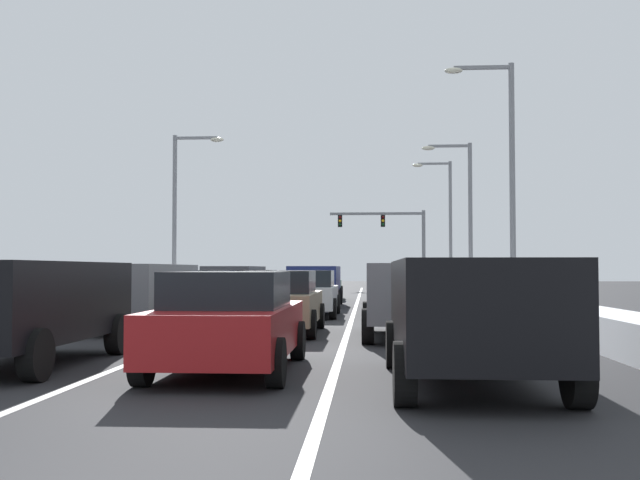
{
  "coord_description": "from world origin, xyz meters",
  "views": [
    {
      "loc": [
        2.2,
        -4.02,
        1.55
      ],
      "look_at": [
        -0.06,
        31.95,
        2.93
      ],
      "focal_mm": 42.74,
      "sensor_mm": 36.0,
      "label": 1
    }
  ],
  "objects_px": {
    "sedan_white_right_lane_third": "(412,295)",
    "suv_charcoal_left_lane_fourth": "(235,282)",
    "suv_gray_right_lane_second": "(410,293)",
    "street_lamp_right_near": "(504,164)",
    "street_lamp_left_mid": "(181,201)",
    "sedan_green_center_lane_fifth": "(322,284)",
    "suv_black_left_lane_nearest": "(24,302)",
    "street_lamp_right_far": "(445,214)",
    "suv_black_right_lane_nearest": "(470,309)",
    "sedan_maroon_left_lane_fifth": "(259,285)",
    "traffic_light_gantry": "(394,232)",
    "suv_charcoal_right_lane_fourth": "(402,283)",
    "sedan_red_center_lane_nearest": "(230,321)",
    "sedan_white_left_lane_third": "(206,292)",
    "sedan_silver_center_lane_third": "(308,293)",
    "suv_gray_left_lane_second": "(138,290)",
    "sedan_tan_center_lane_second": "(279,302)",
    "street_lamp_right_mid": "(463,205)",
    "sedan_maroon_right_lane_fifth": "(391,286)",
    "suv_navy_center_lane_fourth": "(315,282)"
  },
  "relations": [
    {
      "from": "suv_black_right_lane_nearest",
      "to": "sedan_maroon_left_lane_fifth",
      "type": "xyz_separation_m",
      "value": [
        -6.8,
        27.3,
        -0.25
      ]
    },
    {
      "from": "suv_black_right_lane_nearest",
      "to": "suv_black_left_lane_nearest",
      "type": "xyz_separation_m",
      "value": [
        -6.88,
        1.57,
        0.0
      ]
    },
    {
      "from": "suv_gray_left_lane_second",
      "to": "sedan_white_left_lane_third",
      "type": "relative_size",
      "value": 1.09
    },
    {
      "from": "traffic_light_gantry",
      "to": "sedan_green_center_lane_fifth",
      "type": "bearing_deg",
      "value": -101.68
    },
    {
      "from": "suv_charcoal_right_lane_fourth",
      "to": "street_lamp_right_near",
      "type": "height_order",
      "value": "street_lamp_right_near"
    },
    {
      "from": "street_lamp_right_far",
      "to": "suv_black_right_lane_nearest",
      "type": "bearing_deg",
      "value": -95.35
    },
    {
      "from": "suv_gray_left_lane_second",
      "to": "sedan_tan_center_lane_second",
      "type": "bearing_deg",
      "value": -11.24
    },
    {
      "from": "suv_black_left_lane_nearest",
      "to": "suv_black_right_lane_nearest",
      "type": "bearing_deg",
      "value": -12.9
    },
    {
      "from": "sedan_white_right_lane_third",
      "to": "sedan_maroon_right_lane_fifth",
      "type": "bearing_deg",
      "value": 91.17
    },
    {
      "from": "sedan_white_right_lane_third",
      "to": "sedan_green_center_lane_fifth",
      "type": "bearing_deg",
      "value": 103.43
    },
    {
      "from": "suv_gray_left_lane_second",
      "to": "sedan_white_left_lane_third",
      "type": "distance_m",
      "value": 6.9
    },
    {
      "from": "sedan_maroon_right_lane_fifth",
      "to": "suv_charcoal_right_lane_fourth",
      "type": "bearing_deg",
      "value": -88.18
    },
    {
      "from": "sedan_white_right_lane_third",
      "to": "suv_charcoal_left_lane_fourth",
      "type": "distance_m",
      "value": 10.89
    },
    {
      "from": "sedan_tan_center_lane_second",
      "to": "sedan_green_center_lane_fifth",
      "type": "relative_size",
      "value": 1.0
    },
    {
      "from": "sedan_white_right_lane_third",
      "to": "suv_charcoal_left_lane_fourth",
      "type": "height_order",
      "value": "suv_charcoal_left_lane_fourth"
    },
    {
      "from": "suv_gray_right_lane_second",
      "to": "street_lamp_left_mid",
      "type": "relative_size",
      "value": 0.58
    },
    {
      "from": "suv_charcoal_left_lane_fourth",
      "to": "traffic_light_gantry",
      "type": "height_order",
      "value": "traffic_light_gantry"
    },
    {
      "from": "sedan_white_right_lane_third",
      "to": "suv_black_left_lane_nearest",
      "type": "xyz_separation_m",
      "value": [
        -6.85,
        -11.65,
        0.25
      ]
    },
    {
      "from": "suv_gray_right_lane_second",
      "to": "suv_black_left_lane_nearest",
      "type": "xyz_separation_m",
      "value": [
        -6.46,
        -5.53,
        0.0
      ]
    },
    {
      "from": "suv_black_right_lane_nearest",
      "to": "suv_black_left_lane_nearest",
      "type": "distance_m",
      "value": 7.05
    },
    {
      "from": "street_lamp_right_far",
      "to": "street_lamp_left_mid",
      "type": "relative_size",
      "value": 1.05
    },
    {
      "from": "sedan_tan_center_lane_second",
      "to": "street_lamp_right_near",
      "type": "distance_m",
      "value": 14.11
    },
    {
      "from": "suv_charcoal_left_lane_fourth",
      "to": "sedan_maroon_left_lane_fifth",
      "type": "bearing_deg",
      "value": 88.15
    },
    {
      "from": "traffic_light_gantry",
      "to": "street_lamp_right_mid",
      "type": "distance_m",
      "value": 19.93
    },
    {
      "from": "suv_gray_right_lane_second",
      "to": "street_lamp_right_near",
      "type": "distance_m",
      "value": 13.44
    },
    {
      "from": "suv_navy_center_lane_fourth",
      "to": "suv_charcoal_left_lane_fourth",
      "type": "distance_m",
      "value": 3.41
    },
    {
      "from": "sedan_silver_center_lane_third",
      "to": "suv_navy_center_lane_fourth",
      "type": "xyz_separation_m",
      "value": [
        -0.24,
        7.03,
        0.25
      ]
    },
    {
      "from": "sedan_white_left_lane_third",
      "to": "traffic_light_gantry",
      "type": "bearing_deg",
      "value": 77.47
    },
    {
      "from": "sedan_white_right_lane_third",
      "to": "suv_black_right_lane_nearest",
      "type": "bearing_deg",
      "value": -89.9
    },
    {
      "from": "traffic_light_gantry",
      "to": "street_lamp_right_far",
      "type": "bearing_deg",
      "value": -69.29
    },
    {
      "from": "sedan_maroon_left_lane_fifth",
      "to": "suv_gray_right_lane_second",
      "type": "bearing_deg",
      "value": -72.46
    },
    {
      "from": "sedan_green_center_lane_fifth",
      "to": "suv_black_left_lane_nearest",
      "type": "height_order",
      "value": "suv_black_left_lane_nearest"
    },
    {
      "from": "street_lamp_right_near",
      "to": "sedan_silver_center_lane_third",
      "type": "bearing_deg",
      "value": -148.48
    },
    {
      "from": "sedan_white_left_lane_third",
      "to": "street_lamp_left_mid",
      "type": "distance_m",
      "value": 14.03
    },
    {
      "from": "sedan_silver_center_lane_third",
      "to": "street_lamp_right_far",
      "type": "bearing_deg",
      "value": 74.97
    },
    {
      "from": "sedan_white_right_lane_third",
      "to": "sedan_red_center_lane_nearest",
      "type": "xyz_separation_m",
      "value": [
        -3.43,
        -12.13,
        0.0
      ]
    },
    {
      "from": "suv_gray_right_lane_second",
      "to": "sedan_green_center_lane_fifth",
      "type": "distance_m",
      "value": 21.79
    },
    {
      "from": "sedan_white_right_lane_third",
      "to": "sedan_tan_center_lane_second",
      "type": "relative_size",
      "value": 1.0
    },
    {
      "from": "suv_black_right_lane_nearest",
      "to": "suv_gray_right_lane_second",
      "type": "relative_size",
      "value": 1.0
    },
    {
      "from": "suv_gray_left_lane_second",
      "to": "street_lamp_right_near",
      "type": "bearing_deg",
      "value": 43.11
    },
    {
      "from": "suv_navy_center_lane_fourth",
      "to": "street_lamp_left_mid",
      "type": "xyz_separation_m",
      "value": [
        -7.41,
        6.66,
        4.04
      ]
    },
    {
      "from": "sedan_silver_center_lane_third",
      "to": "suv_navy_center_lane_fourth",
      "type": "height_order",
      "value": "suv_navy_center_lane_fourth"
    },
    {
      "from": "sedan_maroon_right_lane_fifth",
      "to": "suv_gray_left_lane_second",
      "type": "xyz_separation_m",
      "value": [
        -6.92,
        -16.77,
        0.25
      ]
    },
    {
      "from": "suv_charcoal_right_lane_fourth",
      "to": "sedan_silver_center_lane_third",
      "type": "distance_m",
      "value": 5.59
    },
    {
      "from": "suv_black_right_lane_nearest",
      "to": "street_lamp_left_mid",
      "type": "relative_size",
      "value": 0.58
    },
    {
      "from": "street_lamp_right_mid",
      "to": "sedan_silver_center_lane_third",
      "type": "bearing_deg",
      "value": -114.21
    },
    {
      "from": "street_lamp_left_mid",
      "to": "street_lamp_right_near",
      "type": "bearing_deg",
      "value": -32.1
    },
    {
      "from": "sedan_tan_center_lane_second",
      "to": "street_lamp_right_far",
      "type": "distance_m",
      "value": 34.67
    },
    {
      "from": "sedan_silver_center_lane_third",
      "to": "suv_charcoal_left_lane_fourth",
      "type": "distance_m",
      "value": 7.87
    },
    {
      "from": "street_lamp_right_near",
      "to": "street_lamp_left_mid",
      "type": "height_order",
      "value": "street_lamp_right_near"
    }
  ]
}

